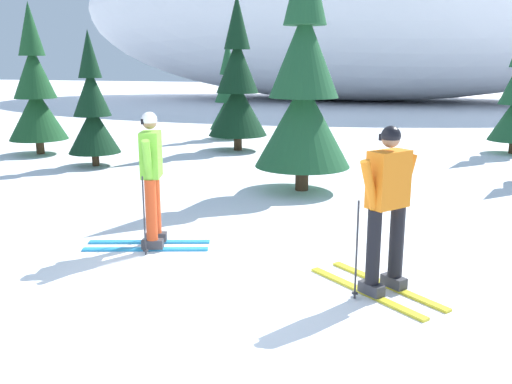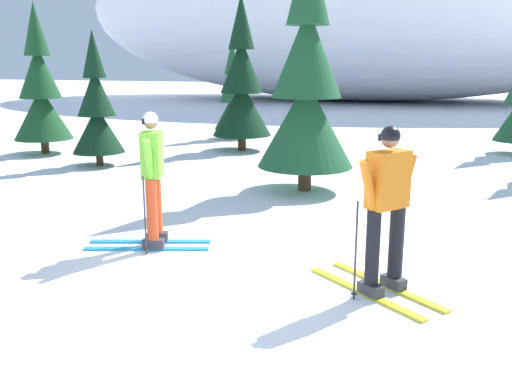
{
  "view_description": "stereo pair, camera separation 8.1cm",
  "coord_description": "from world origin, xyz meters",
  "views": [
    {
      "loc": [
        2.42,
        -5.25,
        2.47
      ],
      "look_at": [
        0.46,
        0.92,
        0.95
      ],
      "focal_mm": 39.11,
      "sensor_mm": 36.0,
      "label": 1
    },
    {
      "loc": [
        2.49,
        -5.23,
        2.47
      ],
      "look_at": [
        0.46,
        0.92,
        0.95
      ],
      "focal_mm": 39.11,
      "sensor_mm": 36.0,
      "label": 2
    }
  ],
  "objects": [
    {
      "name": "snow_ridge_background",
      "position": [
        -2.32,
        31.89,
        5.97
      ],
      "size": [
        37.57,
        20.04,
        11.93
      ],
      "primitive_type": "ellipsoid",
      "color": "white",
      "rests_on": "ground"
    },
    {
      "name": "pine_tree_center",
      "position": [
        -2.84,
        9.64,
        1.79
      ],
      "size": [
        1.65,
        1.65,
        4.28
      ],
      "color": "#47301E",
      "rests_on": "ground"
    },
    {
      "name": "skier_orange_jacket",
      "position": [
        2.02,
        0.6,
        0.97
      ],
      "size": [
        1.6,
        1.38,
        1.83
      ],
      "color": "gold",
      "rests_on": "ground"
    },
    {
      "name": "skier_lime_jacket",
      "position": [
        -1.1,
        1.24,
        0.96
      ],
      "size": [
        1.72,
        0.91,
        1.84
      ],
      "color": "#2893CC",
      "rests_on": "ground"
    },
    {
      "name": "pine_tree_far_left",
      "position": [
        -7.78,
        7.38,
        1.68
      ],
      "size": [
        1.55,
        1.55,
        4.01
      ],
      "color": "#47301E",
      "rests_on": "ground"
    },
    {
      "name": "pine_tree_left",
      "position": [
        -5.32,
        6.29,
        1.34
      ],
      "size": [
        1.24,
        1.24,
        3.2
      ],
      "color": "#47301E",
      "rests_on": "ground"
    },
    {
      "name": "pine_tree_center_left",
      "position": [
        -3.95,
        11.89,
        1.32
      ],
      "size": [
        1.22,
        1.22,
        3.15
      ],
      "color": "#47301E",
      "rests_on": "ground"
    },
    {
      "name": "pine_tree_center_right",
      "position": [
        0.05,
        5.22,
        2.0
      ],
      "size": [
        1.84,
        1.84,
        4.78
      ],
      "color": "#47301E",
      "rests_on": "ground"
    },
    {
      "name": "ground_plane",
      "position": [
        0.0,
        0.0,
        0.0
      ],
      "size": [
        120.0,
        120.0,
        0.0
      ],
      "primitive_type": "plane",
      "color": "white"
    }
  ]
}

